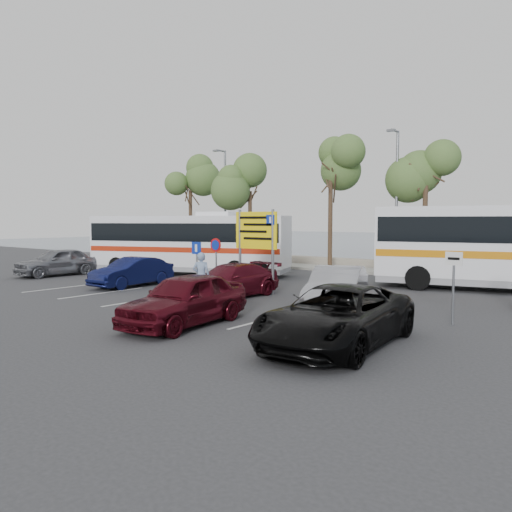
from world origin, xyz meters
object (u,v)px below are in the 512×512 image
Objects in this scene: street_lamp_left at (224,200)px; suv_black at (337,316)px; car_red at (185,299)px; pedestrian_near at (201,276)px; direction_sign at (256,237)px; car_blue at (132,272)px; car_silver_a at (57,262)px; coach_bus_left at (189,246)px; street_lamp_right at (396,194)px; car_silver_b at (337,289)px; car_maroon at (230,281)px.

street_lamp_left is 24.85m from suv_black.
pedestrian_near is (-2.92, 3.68, 0.16)m from car_red.
direction_sign is 0.87× the size of car_blue.
car_silver_a reaches higher than suv_black.
car_silver_a is at bearing -137.73° from coach_bus_left.
car_red is 4.84m from suv_black.
street_lamp_right is at bearing 0.00° from street_lamp_left.
car_red is at bearing -135.30° from car_silver_b.
street_lamp_left reaches higher than car_silver_a.
car_silver_a is at bearing 163.57° from suv_black.
street_lamp_right is 1.74× the size of car_red.
pedestrian_near reaches higher than suv_black.
street_lamp_right reaches higher than suv_black.
pedestrian_near is (-2.42, -13.27, -3.66)m from street_lamp_right.
street_lamp_left is 1.93× the size of car_blue.
car_silver_b is (15.90, -12.02, -3.84)m from street_lamp_left.
car_silver_a is 20.76m from suv_black.
car_silver_a is 13.00m from car_maroon.
car_blue is at bearing 162.51° from car_silver_b.
direction_sign reaches higher than car_silver_b.
pedestrian_near is at bearing -100.33° from street_lamp_right.
street_lamp_right is 17.63m from suv_black.
coach_bus_left reaches higher than suv_black.
street_lamp_right is 10.73m from direction_sign.
direction_sign reaches higher than car_maroon.
car_red is at bearing -69.37° from direction_sign.
coach_bus_left is 14.12m from car_red.
car_silver_a reaches higher than car_blue.
street_lamp_right is at bearing 36.46° from coach_bus_left.
coach_bus_left reaches higher than pedestrian_near.
street_lamp_left is 12.77m from car_silver_a.
street_lamp_left is at bearing 83.09° from car_silver_a.
street_lamp_right is 12.17m from coach_bus_left.
street_lamp_left is 1.73× the size of car_silver_b.
car_silver_a is 12.64m from pedestrian_near.
coach_bus_left is (-7.50, 3.30, -0.76)m from direction_sign.
pedestrian_near is at bearing -12.19° from car_blue.
suv_black is (18.30, -16.37, -3.85)m from street_lamp_left.
direction_sign is 0.31× the size of coach_bus_left.
street_lamp_left reaches higher than car_silver_b.
suv_black is (5.30, -16.37, -3.85)m from street_lamp_right.
direction_sign is at bearing 16.40° from car_blue.
car_red is (2.50, -4.93, 0.10)m from car_maroon.
street_lamp_right is 19.60m from car_silver_a.
car_red reaches higher than car_maroon.
direction_sign is 0.67× the size of suv_black.
street_lamp_left reaches higher than car_maroon.
car_maroon is (-0.00, -1.70, -1.75)m from direction_sign.
direction_sign is at bearing 94.04° from car_maroon.
car_silver_b is (12.40, -5.00, -0.91)m from coach_bus_left.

